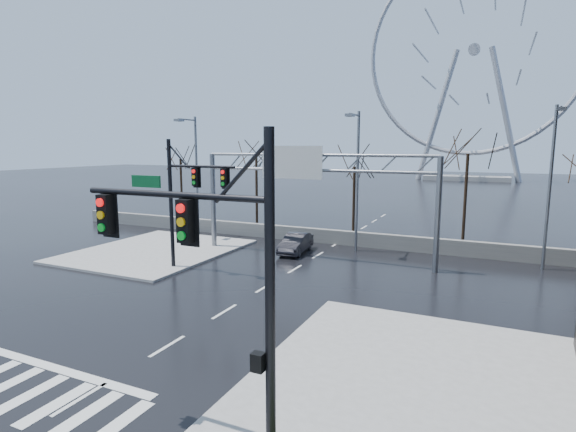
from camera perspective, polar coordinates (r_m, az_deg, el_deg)
The scene contains 16 objects.
ground at distance 18.48m, azimuth -15.07°, elevation -15.67°, with size 260.00×260.00×0.00m, color black.
sidewalk_right_ext at distance 16.58m, azimuth 19.66°, elevation -18.59°, with size 12.00×10.00×0.15m, color gray.
sidewalk_far at distance 33.96m, azimuth -16.39°, elevation -4.26°, with size 10.00×12.00×0.15m, color gray.
barrier_wall at distance 35.26m, azimuth 6.17°, elevation -2.68°, with size 52.00×0.50×1.10m, color slate.
signal_mast_near at distance 10.85m, azimuth -8.84°, elevation -5.70°, with size 5.52×0.41×8.00m.
signal_mast_far at distance 27.64m, azimuth -12.93°, elevation 2.94°, with size 4.72×0.41×8.00m.
sign_gantry at distance 30.06m, azimuth 2.54°, elevation 4.29°, with size 16.36×0.40×7.60m.
streetlight_left at distance 38.58m, azimuth -11.84°, elevation 6.17°, with size 0.50×2.55×10.00m.
streetlight_mid at distance 32.25m, azimuth 8.66°, elevation 5.76°, with size 0.50×2.55×10.00m.
streetlight_right at distance 31.11m, azimuth 30.45°, elevation 4.53°, with size 0.50×2.55×10.00m.
tree_far_left at distance 46.87m, azimuth -13.48°, elevation 6.18°, with size 3.50×3.50×7.00m.
tree_left at distance 41.44m, azimuth -4.05°, elevation 6.63°, with size 3.75×3.75×7.50m.
tree_center at distance 38.92m, azimuth 8.43°, elevation 5.23°, with size 3.25×3.25×6.50m.
tree_right at distance 36.33m, azimuth 21.81°, elevation 6.09°, with size 3.90×3.90×7.80m.
ferris_wheel at distance 109.50m, azimuth 22.51°, elevation 17.98°, with size 45.00×6.00×50.91m.
car at distance 32.24m, azimuth 0.98°, elevation -3.47°, with size 1.46×4.17×1.38m, color black.
Camera 1 is at (11.01, -12.75, 7.58)m, focal length 28.00 mm.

